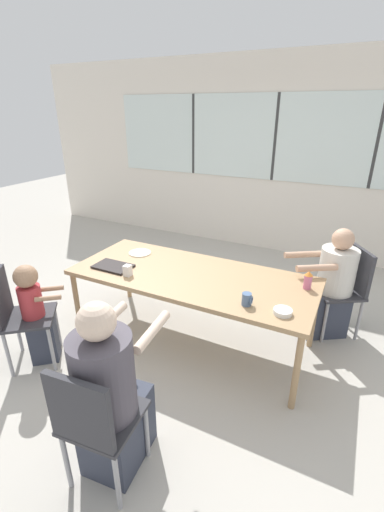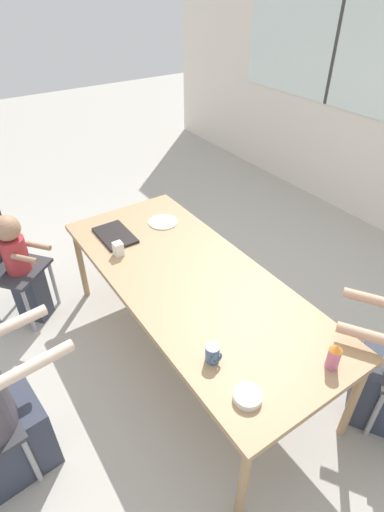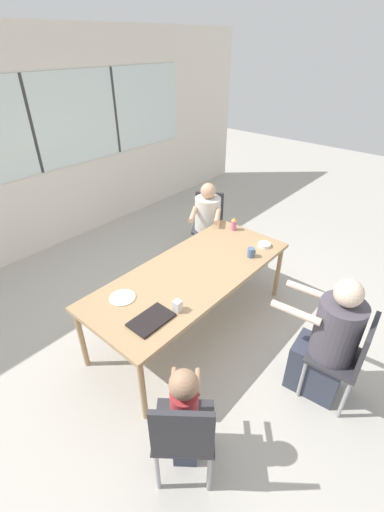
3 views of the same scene
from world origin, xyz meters
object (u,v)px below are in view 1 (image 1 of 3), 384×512
at_px(person_woman_green_shirt, 330,289).
at_px(milk_carton_small, 128,271).
at_px(chair_for_woman_green_shirt, 348,284).
at_px(person_toddler, 37,315).
at_px(person_man_blue_shirt, 111,397).
at_px(chair_for_man_blue_shirt, 93,419).
at_px(coffee_mug, 247,299).
at_px(bowl_white_shallow, 283,312).
at_px(chair_for_toddler, 16,310).
at_px(sippy_cup, 308,280).

xyz_separation_m(person_woman_green_shirt, milk_carton_small, (-1.63, -1.00, 0.27)).
bearing_deg(chair_for_woman_green_shirt, person_toddler, 93.06).
bearing_deg(person_man_blue_shirt, chair_for_man_blue_shirt, -90.00).
bearing_deg(coffee_mug, chair_for_man_blue_shirt, -110.42).
height_order(chair_for_woman_green_shirt, person_man_blue_shirt, person_man_blue_shirt).
distance_m(chair_for_woman_green_shirt, person_woman_green_shirt, 0.18).
relative_size(chair_for_woman_green_shirt, person_toddler, 0.95).
height_order(milk_carton_small, bowl_white_shallow, milk_carton_small).
xyz_separation_m(coffee_mug, milk_carton_small, (-1.11, 0.00, -0.00)).
distance_m(person_toddler, coffee_mug, 1.78).
height_order(chair_for_toddler, bowl_white_shallow, chair_for_toddler).
bearing_deg(chair_for_woman_green_shirt, bowl_white_shallow, 127.56).
height_order(chair_for_toddler, person_toddler, person_toddler).
relative_size(chair_for_toddler, sippy_cup, 5.66).
relative_size(sippy_cup, bowl_white_shallow, 1.14).
bearing_deg(person_toddler, person_woman_green_shirt, 86.79).
bearing_deg(person_woman_green_shirt, chair_for_woman_green_shirt, -90.00).
height_order(person_man_blue_shirt, milk_carton_small, person_man_blue_shirt).
relative_size(chair_for_man_blue_shirt, bowl_white_shallow, 6.46).
relative_size(person_man_blue_shirt, person_toddler, 1.27).
xyz_separation_m(chair_for_toddler, milk_carton_small, (0.67, 0.67, 0.23)).
relative_size(person_toddler, sippy_cup, 5.98).
xyz_separation_m(chair_for_man_blue_shirt, sippy_cup, (0.82, 1.69, 0.26)).
xyz_separation_m(chair_for_woman_green_shirt, chair_for_man_blue_shirt, (-1.12, -2.31, 0.00)).
bearing_deg(person_man_blue_shirt, chair_for_toddler, 157.89).
xyz_separation_m(person_man_blue_shirt, sippy_cup, (0.83, 1.53, 0.26)).
bearing_deg(chair_for_toddler, person_toddler, 90.00).
relative_size(chair_for_man_blue_shirt, milk_carton_small, 8.90).
height_order(chair_for_woman_green_shirt, chair_for_man_blue_shirt, same).
relative_size(chair_for_toddler, bowl_white_shallow, 6.46).
xyz_separation_m(person_woman_green_shirt, sippy_cup, (-0.16, -0.52, 0.30)).
bearing_deg(chair_for_toddler, bowl_white_shallow, 69.15).
height_order(person_toddler, milk_carton_small, person_toddler).
bearing_deg(bowl_white_shallow, person_woman_green_shirt, 75.89).
distance_m(coffee_mug, milk_carton_small, 1.11).
distance_m(chair_for_man_blue_shirt, milk_carton_small, 1.40).
relative_size(chair_for_woman_green_shirt, chair_for_toddler, 1.00).
bearing_deg(chair_for_woman_green_shirt, chair_for_toddler, 93.23).
height_order(chair_for_toddler, milk_carton_small, chair_for_toddler).
bearing_deg(milk_carton_small, chair_for_man_blue_shirt, -61.91).
relative_size(person_woman_green_shirt, person_toddler, 1.17).
distance_m(chair_for_woman_green_shirt, person_man_blue_shirt, 2.42).
distance_m(chair_for_woman_green_shirt, person_toddler, 2.86).
height_order(chair_for_woman_green_shirt, milk_carton_small, chair_for_woman_green_shirt).
distance_m(person_woman_green_shirt, bowl_white_shallow, 1.05).
bearing_deg(bowl_white_shallow, person_man_blue_shirt, -125.17).
bearing_deg(person_toddler, sippy_cup, 78.40).
height_order(person_man_blue_shirt, sippy_cup, person_man_blue_shirt).
bearing_deg(chair_for_man_blue_shirt, milk_carton_small, 112.34).
bearing_deg(person_woman_green_shirt, person_man_blue_shirt, 121.64).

